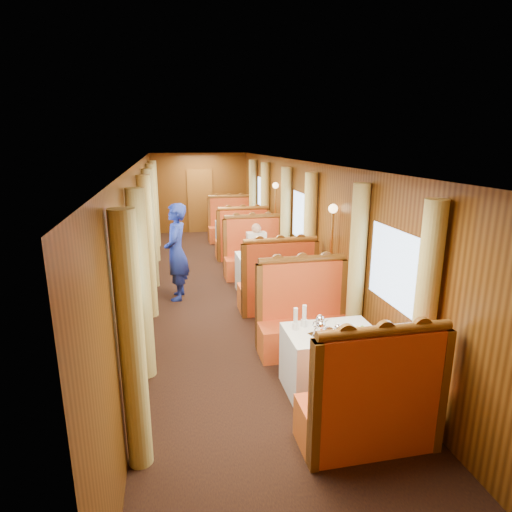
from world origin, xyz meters
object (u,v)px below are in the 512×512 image
object	(u,v)px
rose_vase_mid	(263,245)
steward	(176,252)
banquette_near_fwd	(370,408)
banquette_near_aft	(304,322)
teapot_left	(321,331)
passenger	(257,246)
banquette_mid_aft	(254,257)
table_far	(236,235)
teapot_right	(338,332)
table_mid	(264,273)
rose_vase_far	(236,215)
teapot_back	(320,325)
banquette_far_aft	(230,227)
fruit_plate	(362,331)
banquette_far_fwd	(242,242)
tea_tray	(326,335)
table_near	(330,361)
banquette_mid_fwd	(277,288)

from	to	relation	value
rose_vase_mid	steward	world-z (taller)	steward
banquette_near_fwd	banquette_near_aft	bearing A→B (deg)	90.00
teapot_left	rose_vase_mid	xyz separation A→B (m)	(0.15, 3.63, 0.11)
banquette_near_fwd	passenger	bearing A→B (deg)	90.00
banquette_near_fwd	banquette_mid_aft	distance (m)	5.53
table_far	teapot_right	xyz separation A→B (m)	(0.01, -7.15, 0.43)
table_mid	steward	distance (m)	1.74
rose_vase_far	teapot_back	bearing A→B (deg)	-91.17
banquette_far_aft	passenger	size ratio (longest dim) A/B	1.76
banquette_near_fwd	fruit_plate	xyz separation A→B (m)	(0.32, 0.91, 0.35)
banquette_far_fwd	rose_vase_mid	xyz separation A→B (m)	(-0.03, -2.47, 0.50)
banquette_far_fwd	teapot_left	xyz separation A→B (m)	(-0.18, -6.10, 0.40)
teapot_back	tea_tray	bearing A→B (deg)	-89.09
table_near	teapot_right	xyz separation A→B (m)	(0.01, -0.15, 0.43)
teapot_back	rose_vase_far	size ratio (longest dim) A/B	0.49
rose_vase_mid	table_mid	bearing A→B (deg)	-31.06
banquette_near_fwd	passenger	xyz separation A→B (m)	(-0.00, 5.25, 0.32)
banquette_far_aft	rose_vase_far	distance (m)	1.13
teapot_back	rose_vase_mid	bearing A→B (deg)	76.67
table_mid	teapot_left	distance (m)	3.65
teapot_left	banquette_mid_aft	bearing A→B (deg)	69.02
table_mid	tea_tray	bearing A→B (deg)	-91.66
rose_vase_far	table_near	bearing A→B (deg)	-90.07
banquette_near_aft	banquette_mid_aft	xyz separation A→B (m)	(0.00, 3.50, 0.00)
rose_vase_mid	steward	distance (m)	1.64
teapot_left	banquette_near_aft	bearing A→B (deg)	62.15
table_near	table_far	bearing A→B (deg)	90.00
teapot_left	teapot_back	xyz separation A→B (m)	(0.05, 0.16, 0.00)
banquette_near_fwd	teapot_left	bearing A→B (deg)	101.34
teapot_left	teapot_right	bearing A→B (deg)	-28.80
banquette_near_fwd	table_mid	distance (m)	4.51
banquette_near_aft	tea_tray	xyz separation A→B (m)	(-0.10, -1.10, 0.33)
table_mid	rose_vase_far	distance (m)	3.55
rose_vase_mid	teapot_left	bearing A→B (deg)	-92.44
banquette_near_aft	passenger	size ratio (longest dim) A/B	1.76
table_mid	banquette_mid_fwd	xyz separation A→B (m)	(0.00, -1.01, 0.05)
banquette_near_fwd	table_mid	world-z (taller)	banquette_near_fwd
banquette_mid_aft	tea_tray	world-z (taller)	banquette_mid_aft
table_mid	table_far	distance (m)	3.50
steward	fruit_plate	bearing A→B (deg)	36.28
table_near	passenger	bearing A→B (deg)	90.00
banquette_far_aft	teapot_left	size ratio (longest dim) A/B	7.54
table_mid	banquette_far_fwd	world-z (taller)	banquette_far_fwd
teapot_right	passenger	distance (m)	4.38
teapot_back	steward	world-z (taller)	steward
table_near	banquette_far_aft	size ratio (longest dim) A/B	0.78
banquette_near_aft	table_mid	xyz separation A→B (m)	(0.00, 2.49, -0.05)
banquette_near_aft	teapot_right	world-z (taller)	banquette_near_aft
teapot_back	banquette_mid_fwd	bearing A→B (deg)	75.31
banquette_far_fwd	passenger	world-z (taller)	banquette_far_fwd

